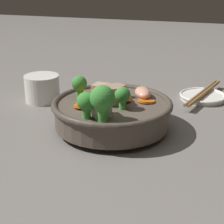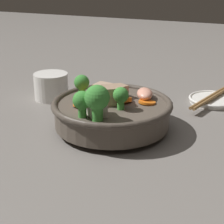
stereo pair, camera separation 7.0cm
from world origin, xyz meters
The scene contains 5 objects.
ground_plane centered at (0.00, 0.00, 0.00)m, with size 3.00×3.00×0.00m, color slate.
stirfry_bowl centered at (0.00, 0.00, 0.04)m, with size 0.23×0.23×0.11m.
side_saucer centered at (0.15, 0.23, 0.01)m, with size 0.11×0.11×0.01m.
tea_cup centered at (-0.20, 0.11, 0.03)m, with size 0.08×0.08×0.06m.
chopsticks_pair centered at (0.15, 0.23, 0.02)m, with size 0.07×0.20×0.01m.
Camera 2 is at (0.26, -0.60, 0.29)m, focal length 60.00 mm.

